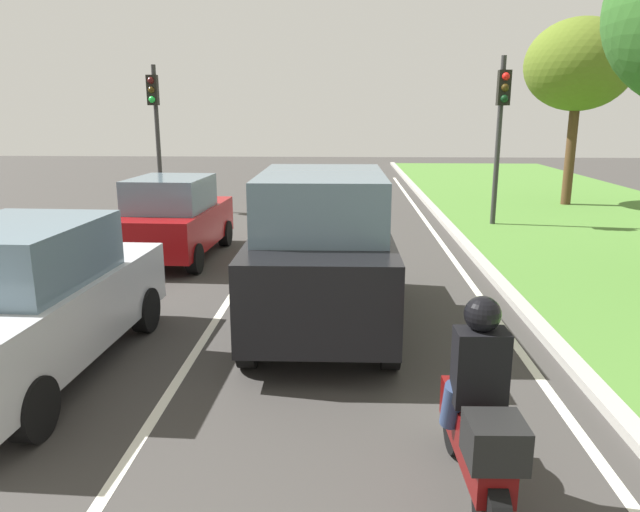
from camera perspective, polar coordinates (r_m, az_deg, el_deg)
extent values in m
plane|color=#383533|center=(13.44, -2.91, 0.43)|extent=(60.00, 60.00, 0.00)
cube|color=silver|center=(13.52, -5.87, 0.48)|extent=(0.12, 32.00, 0.01)
cube|color=silver|center=(13.58, 12.39, 0.28)|extent=(0.12, 32.00, 0.01)
cube|color=#9E9B93|center=(13.66, 14.47, 0.49)|extent=(0.24, 48.00, 0.12)
cube|color=black|center=(8.60, 0.22, -0.77)|extent=(1.96, 4.52, 1.10)
cube|color=slate|center=(8.26, 0.20, 5.36)|extent=(1.74, 2.72, 0.80)
cylinder|color=black|center=(10.27, -4.42, -1.57)|extent=(0.23, 0.76, 0.76)
cylinder|color=black|center=(10.23, 5.36, -1.65)|extent=(0.23, 0.76, 0.76)
cylinder|color=black|center=(7.39, -6.98, -7.81)|extent=(0.23, 0.76, 0.76)
cylinder|color=black|center=(7.33, 6.78, -7.98)|extent=(0.23, 0.76, 0.76)
cube|color=#B7BABF|center=(7.83, -26.19, -5.12)|extent=(1.91, 4.36, 0.84)
cube|color=slate|center=(7.56, -27.17, 0.19)|extent=(1.63, 2.15, 0.70)
cylinder|color=black|center=(9.55, -25.72, -4.48)|extent=(0.24, 0.65, 0.64)
cylinder|color=black|center=(8.86, -16.59, -5.04)|extent=(0.24, 0.65, 0.64)
cylinder|color=black|center=(6.43, -26.10, -13.19)|extent=(0.24, 0.65, 0.64)
cube|color=maroon|center=(13.10, -13.76, 2.84)|extent=(1.77, 3.76, 0.80)
cube|color=slate|center=(12.75, -14.30, 5.89)|extent=(1.55, 1.95, 0.68)
cylinder|color=black|center=(14.58, -14.96, 2.24)|extent=(0.24, 0.61, 0.60)
cylinder|color=black|center=(14.15, -9.19, 2.19)|extent=(0.24, 0.61, 0.60)
cylinder|color=black|center=(12.30, -18.82, -0.10)|extent=(0.24, 0.61, 0.60)
cylinder|color=black|center=(11.78, -12.07, -0.25)|extent=(0.24, 0.61, 0.60)
cube|color=#590A0A|center=(5.06, 14.70, -16.38)|extent=(0.32, 1.41, 0.36)
ellipsoid|color=#590A0A|center=(5.25, 13.94, -12.41)|extent=(0.29, 0.51, 0.24)
cube|color=black|center=(4.46, 16.62, -16.85)|extent=(0.41, 0.41, 0.32)
cylinder|color=black|center=(5.78, 12.86, -15.36)|extent=(0.12, 0.60, 0.60)
cube|color=black|center=(4.74, 15.26, -10.38)|extent=(0.41, 0.27, 0.60)
sphere|color=black|center=(4.62, 15.50, -5.46)|extent=(0.28, 0.28, 0.28)
cylinder|color=navy|center=(4.97, 12.69, -13.90)|extent=(0.17, 0.30, 0.45)
cylinder|color=navy|center=(5.05, 16.57, -13.69)|extent=(0.17, 0.30, 0.45)
cylinder|color=#2D2D2D|center=(16.96, 16.89, 10.42)|extent=(0.14, 0.14, 4.56)
cube|color=black|center=(16.76, 17.41, 15.31)|extent=(0.32, 0.24, 0.90)
sphere|color=red|center=(16.65, 17.60, 16.28)|extent=(0.20, 0.20, 0.20)
sphere|color=#382B0C|center=(16.63, 17.53, 15.32)|extent=(0.20, 0.20, 0.20)
sphere|color=black|center=(16.63, 17.46, 14.36)|extent=(0.20, 0.20, 0.20)
cylinder|color=#2D2D2D|center=(19.64, -15.46, 10.84)|extent=(0.14, 0.14, 4.53)
cube|color=black|center=(19.45, -15.93, 15.22)|extent=(0.32, 0.24, 0.90)
sphere|color=#3F0F0F|center=(19.33, -16.11, 16.05)|extent=(0.20, 0.20, 0.20)
sphere|color=#382B0C|center=(19.32, -16.05, 15.22)|extent=(0.20, 0.20, 0.20)
sphere|color=green|center=(19.31, -16.00, 14.40)|extent=(0.20, 0.20, 0.20)
cylinder|color=#4C331E|center=(21.62, 23.09, 8.85)|extent=(0.32, 0.32, 3.31)
ellipsoid|color=#51661E|center=(21.63, 23.85, 16.63)|extent=(3.44, 3.44, 2.93)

